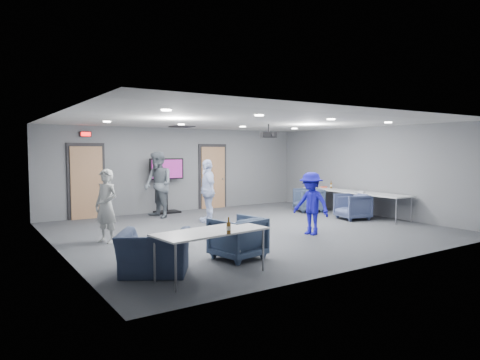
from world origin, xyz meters
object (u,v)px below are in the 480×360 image
person_d (311,203)px  table_right_a (329,190)px  person_c (207,191)px  chair_right_b (352,206)px  chair_front_b (154,253)px  person_a (106,206)px  bottle_right (331,185)px  bottle_front (229,228)px  tv_stand (167,182)px  projector (269,135)px  chair_front_a (238,238)px  person_b (158,185)px  chair_right_a (308,200)px  table_right_b (377,195)px  table_front_left (211,233)px

person_d → table_right_a: bearing=116.5°
person_c → table_right_a: bearing=98.8°
chair_right_b → chair_front_b: 7.15m
person_a → bottle_right: size_ratio=6.29×
bottle_front → tv_stand: size_ratio=0.15×
person_d → projector: (0.10, 1.80, 1.66)m
chair_front_a → tv_stand: (1.24, 6.04, 0.60)m
person_b → person_c: 1.68m
person_c → chair_right_b: 4.19m
person_a → bottle_right: 7.76m
chair_right_a → person_a: bearing=-59.9°
tv_stand → person_d: bearing=-74.5°
person_a → projector: size_ratio=3.31×
person_b → projector: projector is taller
chair_front_a → bottle_front: size_ratio=3.31×
person_d → table_right_b: (3.17, 0.67, -0.05)m
chair_right_a → person_b: bearing=-87.5°
chair_right_a → bottle_front: size_ratio=3.25×
person_c → chair_front_a: size_ratio=2.04×
person_a → table_right_b: (7.46, -1.08, -0.10)m
person_c → table_right_b: person_c is taller
person_b → table_right_a: 5.50m
tv_stand → projector: bearing=-65.4°
chair_right_b → chair_front_a: 5.53m
table_right_a → person_c: bearing=85.3°
tv_stand → person_c: bearing=-83.3°
person_d → bottle_front: (-3.53, -2.02, 0.09)m
table_right_a → chair_right_a: bearing=66.8°
chair_right_a → tv_stand: bearing=-98.9°
person_c → chair_front_b: bearing=-25.2°
person_d → chair_front_a: (-2.66, -0.92, -0.35)m
person_b → chair_right_b: 5.69m
table_front_left → person_a: bearing=94.6°
person_b → bottle_front: size_ratio=7.63×
chair_right_b → bottle_front: bottle_front is taller
person_c → chair_right_b: bearing=75.8°
chair_right_b → chair_right_a: bearing=-167.2°
chair_right_a → bottle_front: bottle_front is taller
chair_right_a → bottle_right: 1.00m
person_d → bottle_right: person_d is taller
person_b → chair_right_a: bearing=63.4°
chair_front_b → bottle_front: (0.80, -0.98, 0.47)m
person_d → chair_right_b: person_d is taller
table_front_left → bottle_front: (0.09, -0.38, 0.14)m
person_d → chair_front_a: bearing=-83.4°
person_d → person_b: bearing=-167.6°
chair_right_b → bottle_right: size_ratio=3.25×
person_d → chair_front_b: size_ratio=1.37×
bottle_right → projector: bearing=-164.3°
chair_front_b → table_right_a: table_right_a is taller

